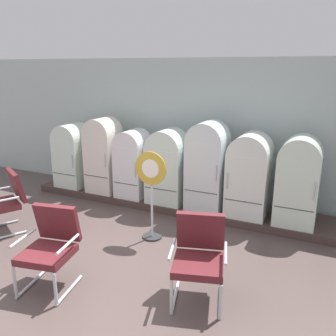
{
  "coord_description": "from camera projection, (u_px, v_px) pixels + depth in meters",
  "views": [
    {
      "loc": [
        2.79,
        -3.05,
        2.71
      ],
      "look_at": [
        0.04,
        2.75,
        0.87
      ],
      "focal_mm": 37.96,
      "sensor_mm": 36.0,
      "label": 1
    }
  ],
  "objects": [
    {
      "name": "armchair_center",
      "position": [
        51.0,
        243.0,
        4.44
      ],
      "size": [
        0.74,
        0.79,
        1.03
      ],
      "color": "silver",
      "rests_on": "ground"
    },
    {
      "name": "back_wall",
      "position": [
        185.0,
        130.0,
        7.32
      ],
      "size": [
        11.76,
        0.12,
        2.87
      ],
      "color": "#B6C5C2",
      "rests_on": "ground"
    },
    {
      "name": "refrigerator_1",
      "position": [
        103.0,
        153.0,
        7.41
      ],
      "size": [
        0.63,
        0.62,
        1.56
      ],
      "color": "silver",
      "rests_on": "display_plinth"
    },
    {
      "name": "refrigerator_5",
      "position": [
        249.0,
        173.0,
        6.21
      ],
      "size": [
        0.7,
        0.72,
        1.47
      ],
      "color": "white",
      "rests_on": "display_plinth"
    },
    {
      "name": "refrigerator_2",
      "position": [
        133.0,
        161.0,
        7.16
      ],
      "size": [
        0.6,
        0.65,
        1.36
      ],
      "color": "white",
      "rests_on": "display_plinth"
    },
    {
      "name": "ground",
      "position": [
        73.0,
        288.0,
        4.55
      ],
      "size": [
        12.0,
        10.0,
        0.05
      ],
      "primitive_type": "cube",
      "color": "#524340"
    },
    {
      "name": "armchair_left",
      "position": [
        6.0,
        199.0,
        5.95
      ],
      "size": [
        0.85,
        0.89,
        1.03
      ],
      "color": "silver",
      "rests_on": "ground"
    },
    {
      "name": "armchair_right",
      "position": [
        199.0,
        253.0,
        4.21
      ],
      "size": [
        0.77,
        0.83,
        1.03
      ],
      "color": "silver",
      "rests_on": "ground"
    },
    {
      "name": "refrigerator_0",
      "position": [
        73.0,
        153.0,
        7.82
      ],
      "size": [
        0.65,
        0.71,
        1.37
      ],
      "color": "silver",
      "rests_on": "display_plinth"
    },
    {
      "name": "sign_stand",
      "position": [
        151.0,
        194.0,
        5.61
      ],
      "size": [
        0.54,
        0.32,
        1.46
      ],
      "color": "#2D2D30",
      "rests_on": "ground"
    },
    {
      "name": "refrigerator_4",
      "position": [
        207.0,
        163.0,
        6.48
      ],
      "size": [
        0.67,
        0.66,
        1.63
      ],
      "color": "white",
      "rests_on": "display_plinth"
    },
    {
      "name": "display_plinth",
      "position": [
        172.0,
        202.0,
        7.15
      ],
      "size": [
        6.06,
        0.95,
        0.14
      ],
      "primitive_type": "cube",
      "color": "#45342F",
      "rests_on": "ground"
    },
    {
      "name": "refrigerator_6",
      "position": [
        299.0,
        178.0,
        5.86
      ],
      "size": [
        0.66,
        0.7,
        1.49
      ],
      "color": "silver",
      "rests_on": "display_plinth"
    },
    {
      "name": "refrigerator_3",
      "position": [
        168.0,
        164.0,
        6.84
      ],
      "size": [
        0.72,
        0.66,
        1.43
      ],
      "color": "silver",
      "rests_on": "display_plinth"
    }
  ]
}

